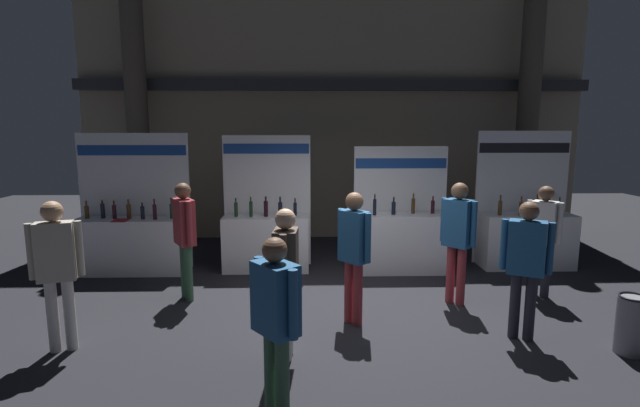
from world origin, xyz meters
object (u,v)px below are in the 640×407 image
visitor_6 (276,312)px  visitor_7 (458,232)px  exhibitor_booth_2 (402,238)px  visitor_3 (57,264)px  trash_bin (631,324)px  exhibitor_booth_0 (132,238)px  visitor_0 (185,230)px  visitor_5 (286,270)px  exhibitor_booth_3 (525,234)px  exhibitor_booth_1 (267,236)px  visitor_4 (526,258)px  visitor_1 (354,247)px  visitor_2 (543,231)px

visitor_6 → visitor_7: size_ratio=0.91×
exhibitor_booth_2 → visitor_3: (-4.48, -2.96, 0.43)m
trash_bin → visitor_6: size_ratio=0.42×
exhibitor_booth_0 → trash_bin: (6.76, -3.23, -0.26)m
trash_bin → visitor_0: size_ratio=0.39×
visitor_0 → visitor_5: (1.57, -1.84, -0.05)m
exhibitor_booth_3 → visitor_7: bearing=-135.6°
exhibitor_booth_1 → visitor_4: exhibitor_booth_1 is taller
visitor_1 → visitor_4: 2.05m
visitor_4 → visitor_5: (-2.81, -0.39, -0.01)m
visitor_1 → visitor_2: (2.92, 0.94, -0.02)m
exhibitor_booth_2 → trash_bin: size_ratio=3.26×
exhibitor_booth_1 → trash_bin: size_ratio=3.55×
visitor_2 → visitor_4: 1.72m
exhibitor_booth_1 → visitor_1: exhibitor_booth_1 is taller
visitor_0 → visitor_7: size_ratio=0.99×
exhibitor_booth_1 → exhibitor_booth_3: size_ratio=0.97×
exhibitor_booth_3 → visitor_6: bearing=-133.7°
visitor_2 → visitor_0: bearing=41.2°
visitor_4 → visitor_7: (-0.43, 1.18, 0.06)m
exhibitor_booth_1 → exhibitor_booth_2: bearing=-3.6°
trash_bin → visitor_2: size_ratio=0.40×
visitor_0 → visitor_5: size_ratio=1.04×
visitor_3 → exhibitor_booth_2: bearing=-163.4°
visitor_5 → exhibitor_booth_0: bearing=-134.6°
exhibitor_booth_0 → exhibitor_booth_1: 2.37m
exhibitor_booth_1 → visitor_7: 3.42m
exhibitor_booth_0 → visitor_7: size_ratio=1.38×
exhibitor_booth_0 → trash_bin: exhibitor_booth_0 is taller
exhibitor_booth_3 → visitor_1: 4.24m
visitor_2 → visitor_5: (-3.75, -1.83, -0.01)m
visitor_0 → visitor_4: size_ratio=1.04×
visitor_0 → visitor_7: 3.95m
visitor_1 → visitor_7: 1.69m
exhibitor_booth_0 → visitor_1: bearing=-32.3°
exhibitor_booth_2 → visitor_1: (-1.09, -2.29, 0.43)m
trash_bin → visitor_5: (-3.87, -0.00, 0.66)m
visitor_0 → visitor_4: visitor_0 is taller
exhibitor_booth_3 → visitor_3: bearing=-155.1°
visitor_6 → visitor_5: bearing=139.0°
exhibitor_booth_0 → visitor_1: exhibitor_booth_0 is taller
exhibitor_booth_3 → trash_bin: (-0.36, -3.38, -0.27)m
visitor_3 → visitor_2: bearing=177.4°
trash_bin → visitor_6: visitor_6 is taller
trash_bin → visitor_5: 3.93m
visitor_7 → exhibitor_booth_0: bearing=29.1°
exhibitor_booth_2 → visitor_6: size_ratio=1.36×
visitor_6 → exhibitor_booth_1: bearing=147.1°
exhibitor_booth_2 → visitor_3: 5.38m
exhibitor_booth_0 → exhibitor_booth_3: exhibitor_booth_3 is taller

